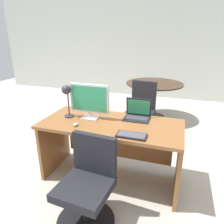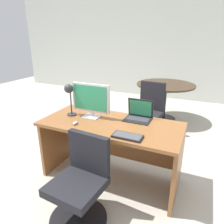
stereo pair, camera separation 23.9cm
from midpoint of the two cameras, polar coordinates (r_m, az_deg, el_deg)
The scene contains 11 objects.
ground at distance 4.05m, azimuth 4.84°, elevation -4.90°, with size 12.00×12.00×0.00m, color #B7B2A3.
back_wall at distance 6.13m, azimuth 11.06°, elevation 16.96°, with size 10.00×0.10×2.80m, color silver.
desk at distance 2.57m, azimuth -2.61°, elevation -7.17°, with size 1.63×0.75×0.76m.
monitor at distance 2.52m, azimuth -8.86°, elevation 3.31°, with size 0.49×0.16×0.42m.
laptop at distance 2.56m, azimuth 4.42°, elevation -0.03°, with size 0.31×0.25×0.24m.
keyboard at distance 2.11m, azimuth 2.06°, elevation -6.45°, with size 0.30×0.15×0.02m.
mouse at distance 2.39m, azimuth -12.68°, elevation -3.41°, with size 0.04×0.08×0.03m.
desk_lamp at distance 2.58m, azimuth -14.83°, elevation 4.68°, with size 0.12×0.14×0.40m.
office_chair at distance 2.12m, azimuth -10.13°, elevation -20.34°, with size 0.56×0.56×0.85m.
meeting_table at distance 4.49m, azimuth 9.82°, elevation 5.42°, with size 1.17×1.17×0.78m.
meeting_chair_near at distance 3.74m, azimuth 5.94°, elevation -0.69°, with size 0.56×0.56×0.96m.
Camera 1 is at (0.71, -2.12, 1.72)m, focal length 33.65 mm.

